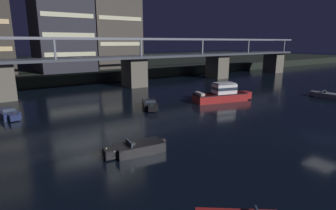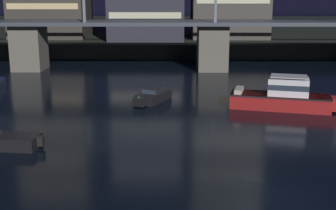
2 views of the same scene
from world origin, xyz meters
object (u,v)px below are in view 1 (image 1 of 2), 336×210
(tower_west_tall, at_px, (61,26))
(speedboat_near_right, at_px, (137,148))
(speedboat_mid_right, at_px, (150,105))
(tower_central, at_px, (111,7))
(speedboat_mid_center, at_px, (8,114))
(cabin_cruiser_near_left, at_px, (222,94))
(river_bridge, at_px, (134,66))
(speedboat_mid_left, at_px, (328,95))

(tower_west_tall, xyz_separation_m, speedboat_near_right, (-6.56, -47.49, -11.75))
(speedboat_near_right, height_order, speedboat_mid_right, same)
(tower_central, xyz_separation_m, speedboat_mid_center, (-27.21, -31.75, -16.88))
(tower_west_tall, xyz_separation_m, tower_central, (13.19, 2.10, 5.14))
(tower_west_tall, relative_size, speedboat_mid_right, 4.05)
(cabin_cruiser_near_left, relative_size, speedboat_near_right, 1.79)
(cabin_cruiser_near_left, bearing_deg, tower_west_tall, 109.29)
(river_bridge, relative_size, speedboat_mid_left, 18.50)
(tower_west_tall, relative_size, cabin_cruiser_near_left, 2.16)
(river_bridge, relative_size, speedboat_mid_center, 18.50)
(speedboat_mid_center, relative_size, speedboat_mid_right, 1.05)
(tower_central, relative_size, speedboat_mid_right, 6.11)
(cabin_cruiser_near_left, height_order, speedboat_mid_center, cabin_cruiser_near_left)
(cabin_cruiser_near_left, distance_m, speedboat_near_right, 22.07)
(river_bridge, relative_size, speedboat_mid_right, 19.35)
(tower_central, xyz_separation_m, speedboat_near_right, (-19.75, -49.59, -16.88))
(tower_central, height_order, speedboat_mid_center, tower_central)
(speedboat_mid_center, bearing_deg, tower_central, 49.41)
(tower_central, bearing_deg, speedboat_near_right, -111.72)
(cabin_cruiser_near_left, xyz_separation_m, speedboat_mid_center, (-27.16, 7.91, -0.64))
(speedboat_near_right, distance_m, speedboat_mid_left, 35.19)
(speedboat_mid_left, bearing_deg, cabin_cruiser_near_left, 153.13)
(tower_west_tall, distance_m, cabin_cruiser_near_left, 41.32)
(tower_west_tall, bearing_deg, speedboat_mid_right, -86.52)
(river_bridge, xyz_separation_m, speedboat_mid_right, (-6.77, -17.26, -3.71))
(speedboat_mid_center, distance_m, speedboat_mid_right, 17.02)
(tower_west_tall, height_order, cabin_cruiser_near_left, tower_west_tall)
(tower_central, height_order, speedboat_near_right, tower_central)
(speedboat_mid_center, bearing_deg, speedboat_near_right, -67.32)
(cabin_cruiser_near_left, bearing_deg, tower_central, 89.93)
(tower_central, xyz_separation_m, speedboat_mid_left, (15.38, -47.48, -16.88))
(cabin_cruiser_near_left, bearing_deg, river_bridge, 102.11)
(speedboat_near_right, bearing_deg, cabin_cruiser_near_left, 26.73)
(tower_central, bearing_deg, speedboat_mid_left, -72.05)
(speedboat_mid_right, bearing_deg, river_bridge, 68.58)
(tower_central, bearing_deg, river_bridge, -102.19)
(river_bridge, height_order, tower_central, tower_central)
(cabin_cruiser_near_left, xyz_separation_m, speedboat_near_right, (-19.71, -9.92, -0.64))
(tower_west_tall, distance_m, speedboat_near_right, 49.36)
(speedboat_mid_left, height_order, speedboat_mid_center, same)
(speedboat_mid_right, bearing_deg, tower_west_tall, 93.48)
(tower_west_tall, height_order, speedboat_mid_center, tower_west_tall)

